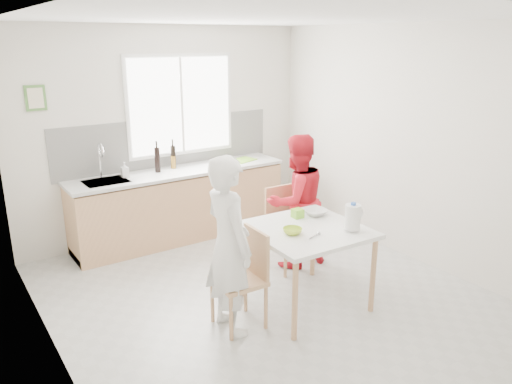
% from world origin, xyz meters
% --- Properties ---
extents(ground, '(4.50, 4.50, 0.00)m').
position_xyz_m(ground, '(0.00, 0.00, 0.00)').
color(ground, '#B7B7B2').
rests_on(ground, ground).
extents(room_shell, '(4.50, 4.50, 4.50)m').
position_xyz_m(room_shell, '(0.00, 0.00, 1.64)').
color(room_shell, silver).
rests_on(room_shell, ground).
extents(window, '(1.50, 0.06, 1.30)m').
position_xyz_m(window, '(0.20, 2.23, 1.70)').
color(window, white).
rests_on(window, room_shell).
extents(backsplash, '(3.00, 0.02, 0.65)m').
position_xyz_m(backsplash, '(0.00, 2.24, 1.23)').
color(backsplash, white).
rests_on(backsplash, room_shell).
extents(picture_frame, '(0.22, 0.03, 0.28)m').
position_xyz_m(picture_frame, '(-1.55, 2.23, 1.90)').
color(picture_frame, '#4F853C').
rests_on(picture_frame, room_shell).
extents(kitchen_counter, '(2.84, 0.64, 1.37)m').
position_xyz_m(kitchen_counter, '(-0.00, 1.95, 0.42)').
color(kitchen_counter, '#DCAA76').
rests_on(kitchen_counter, ground).
extents(dining_table, '(1.08, 1.08, 0.80)m').
position_xyz_m(dining_table, '(0.23, -0.31, 0.72)').
color(dining_table, white).
rests_on(dining_table, ground).
extents(chair_left, '(0.43, 0.43, 0.90)m').
position_xyz_m(chair_left, '(-0.45, -0.28, 0.50)').
color(chair_left, '#DCAA76').
rests_on(chair_left, ground).
extents(chair_far, '(0.45, 0.45, 0.93)m').
position_xyz_m(chair_far, '(0.62, 0.49, 0.51)').
color(chair_far, '#DCAA76').
rests_on(chair_far, ground).
extents(person_white, '(0.41, 0.60, 1.62)m').
position_xyz_m(person_white, '(-0.61, -0.28, 0.81)').
color(person_white, white).
rests_on(person_white, ground).
extents(person_red, '(0.77, 0.61, 1.53)m').
position_xyz_m(person_red, '(0.73, 0.46, 0.77)').
color(person_red, red).
rests_on(person_red, ground).
extents(bowl_green, '(0.19, 0.19, 0.06)m').
position_xyz_m(bowl_green, '(0.03, -0.35, 0.83)').
color(bowl_green, '#AFD531').
rests_on(bowl_green, dining_table).
extents(bowl_white, '(0.25, 0.25, 0.06)m').
position_xyz_m(bowl_white, '(0.54, -0.07, 0.83)').
color(bowl_white, silver).
rests_on(bowl_white, dining_table).
extents(milk_jug, '(0.20, 0.15, 0.26)m').
position_xyz_m(milk_jug, '(0.54, -0.61, 0.94)').
color(milk_jug, white).
rests_on(milk_jug, dining_table).
extents(green_box, '(0.10, 0.10, 0.09)m').
position_xyz_m(green_box, '(0.34, -0.04, 0.84)').
color(green_box, '#7ED130').
rests_on(green_box, dining_table).
extents(spoon, '(0.16, 0.06, 0.01)m').
position_xyz_m(spoon, '(0.14, -0.53, 0.81)').
color(spoon, '#A5A5AA').
rests_on(spoon, dining_table).
extents(cutting_board, '(0.40, 0.33, 0.01)m').
position_xyz_m(cutting_board, '(0.95, 1.93, 0.93)').
color(cutting_board, '#85D130').
rests_on(cutting_board, kitchen_counter).
extents(wine_bottle_a, '(0.07, 0.07, 0.32)m').
position_xyz_m(wine_bottle_a, '(-0.26, 2.01, 1.08)').
color(wine_bottle_a, black).
rests_on(wine_bottle_a, kitchen_counter).
extents(wine_bottle_b, '(0.07, 0.07, 0.30)m').
position_xyz_m(wine_bottle_b, '(-0.01, 2.09, 1.07)').
color(wine_bottle_b, black).
rests_on(wine_bottle_b, kitchen_counter).
extents(jar_amber, '(0.06, 0.06, 0.16)m').
position_xyz_m(jar_amber, '(-0.02, 2.07, 1.00)').
color(jar_amber, olive).
rests_on(jar_amber, kitchen_counter).
extents(soap_bottle, '(0.08, 0.09, 0.18)m').
position_xyz_m(soap_bottle, '(-0.69, 2.01, 1.01)').
color(soap_bottle, '#999999').
rests_on(soap_bottle, kitchen_counter).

